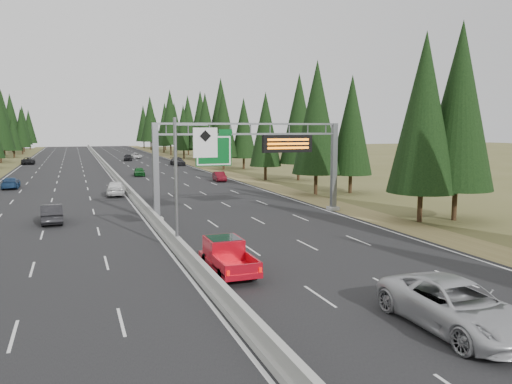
{
  "coord_description": "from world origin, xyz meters",
  "views": [
    {
      "loc": [
        -5.68,
        -4.49,
        7.45
      ],
      "look_at": [
        3.27,
        20.0,
        4.1
      ],
      "focal_mm": 35.0,
      "sensor_mm": 36.0,
      "label": 1
    }
  ],
  "objects": [
    {
      "name": "car_onc_white",
      "position": [
        -1.5,
        52.05,
        0.9
      ],
      "size": [
        2.34,
        4.98,
        1.65
      ],
      "primitive_type": "imported",
      "rotation": [
        0.0,
        0.0,
        3.06
      ],
      "color": "white",
      "rests_on": "road"
    },
    {
      "name": "shoulder_right",
      "position": [
        17.8,
        80.0,
        0.03
      ],
      "size": [
        3.6,
        260.0,
        0.06
      ],
      "primitive_type": "cube",
      "color": "olive",
      "rests_on": "ground"
    },
    {
      "name": "car_ahead_dkred",
      "position": [
        13.34,
        62.38,
        0.74
      ],
      "size": [
        1.73,
        4.08,
        1.31
      ],
      "primitive_type": "imported",
      "rotation": [
        0.0,
        0.0,
        -0.09
      ],
      "color": "#5D0D17",
      "rests_on": "road"
    },
    {
      "name": "median_barrier",
      "position": [
        0.0,
        80.0,
        0.41
      ],
      "size": [
        0.7,
        260.0,
        0.85
      ],
      "color": "gray",
      "rests_on": "road"
    },
    {
      "name": "car_onc_near",
      "position": [
        -7.51,
        37.1,
        0.82
      ],
      "size": [
        1.82,
        4.58,
        1.48
      ],
      "primitive_type": "imported",
      "rotation": [
        0.0,
        0.0,
        3.2
      ],
      "color": "black",
      "rests_on": "road"
    },
    {
      "name": "sign_gantry",
      "position": [
        8.92,
        34.88,
        5.27
      ],
      "size": [
        16.75,
        0.98,
        7.8
      ],
      "color": "slate",
      "rests_on": "road"
    },
    {
      "name": "car_ahead_white",
      "position": [
        8.77,
        120.23,
        0.72
      ],
      "size": [
        2.37,
        4.7,
        1.28
      ],
      "primitive_type": "imported",
      "rotation": [
        0.0,
        0.0,
        0.06
      ],
      "color": "silver",
      "rests_on": "road"
    },
    {
      "name": "car_onc_far",
      "position": [
        -14.5,
        107.6,
        0.82
      ],
      "size": [
        2.49,
        5.32,
        1.47
      ],
      "primitive_type": "imported",
      "rotation": [
        0.0,
        0.0,
        3.15
      ],
      "color": "black",
      "rests_on": "road"
    },
    {
      "name": "car_ahead_far",
      "position": [
        5.89,
        112.3,
        0.84
      ],
      "size": [
        2.11,
        4.57,
        1.52
      ],
      "primitive_type": "imported",
      "rotation": [
        0.0,
        0.0,
        -0.07
      ],
      "color": "black",
      "rests_on": "road"
    },
    {
      "name": "car_ahead_green",
      "position": [
        3.77,
        74.07,
        0.76
      ],
      "size": [
        1.88,
        4.09,
        1.36
      ],
      "primitive_type": "imported",
      "rotation": [
        0.0,
        0.0,
        -0.07
      ],
      "color": "#124F1B",
      "rests_on": "road"
    },
    {
      "name": "hov_sign_pole",
      "position": [
        0.58,
        24.97,
        4.72
      ],
      "size": [
        2.8,
        0.5,
        8.0
      ],
      "color": "slate",
      "rests_on": "road"
    },
    {
      "name": "car_onc_blue",
      "position": [
        -13.12,
        63.06,
        0.78
      ],
      "size": [
        2.05,
        4.84,
        1.39
      ],
      "primitive_type": "imported",
      "rotation": [
        0.0,
        0.0,
        3.16
      ],
      "color": "navy",
      "rests_on": "road"
    },
    {
      "name": "tree_row_right",
      "position": [
        21.87,
        66.25,
        9.42
      ],
      "size": [
        12.01,
        236.1,
        18.51
      ],
      "color": "black",
      "rests_on": "ground"
    },
    {
      "name": "red_pickup",
      "position": [
        1.5,
        19.72,
        1.02
      ],
      "size": [
        1.85,
        5.18,
        1.69
      ],
      "color": "black",
      "rests_on": "road"
    },
    {
      "name": "silver_minivan",
      "position": [
        7.27,
        9.53,
        0.98
      ],
      "size": [
        3.03,
        6.51,
        1.8
      ],
      "primitive_type": "imported",
      "rotation": [
        0.0,
        0.0,
        0.01
      ],
      "color": "#B3B4B8",
      "rests_on": "road"
    },
    {
      "name": "car_ahead_dkgrey",
      "position": [
        13.76,
        94.23,
        0.86
      ],
      "size": [
        2.4,
        5.47,
        1.56
      ],
      "primitive_type": "imported",
      "rotation": [
        0.0,
        0.0,
        0.04
      ],
      "color": "black",
      "rests_on": "road"
    },
    {
      "name": "road",
      "position": [
        0.0,
        80.0,
        0.04
      ],
      "size": [
        32.0,
        260.0,
        0.08
      ],
      "primitive_type": "cube",
      "color": "black",
      "rests_on": "ground"
    }
  ]
}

